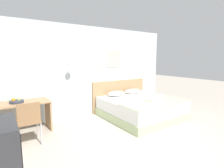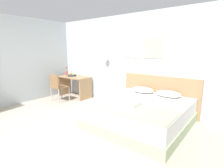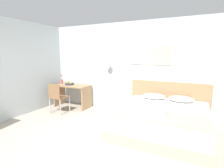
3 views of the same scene
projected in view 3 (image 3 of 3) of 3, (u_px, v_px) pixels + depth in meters
The scene contains 12 objects.
ground_plane at pixel (75, 152), 3.11m from camera, with size 24.00×24.00×0.00m, color #B2A899.
wall_back at pixel (128, 68), 5.19m from camera, with size 5.95×0.31×2.65m.
bed at pixel (161, 120), 3.89m from camera, with size 1.94×1.98×0.55m.
headboard at pixel (168, 100), 4.76m from camera, with size 2.06×0.06×0.99m.
pillow_left at pixel (154, 96), 4.63m from camera, with size 0.60×0.41×0.14m.
pillow_right at pixel (181, 99), 4.34m from camera, with size 0.60×0.41×0.14m.
throw_blanket at pixel (156, 115), 3.33m from camera, with size 1.88×0.79×0.02m.
folded_towel_near_foot at pixel (159, 112), 3.43m from camera, with size 0.28×0.34×0.06m.
desk at pixel (72, 92), 5.74m from camera, with size 1.15×0.59×0.73m.
desk_chair at pixel (57, 96), 5.09m from camera, with size 0.44×0.44×0.89m.
fruit_bowl at pixel (69, 84), 5.74m from camera, with size 0.29×0.29×0.12m.
flower_vase at pixel (62, 81), 5.93m from camera, with size 0.08×0.08×0.31m.
Camera 3 is at (1.84, -2.30, 1.71)m, focal length 28.00 mm.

